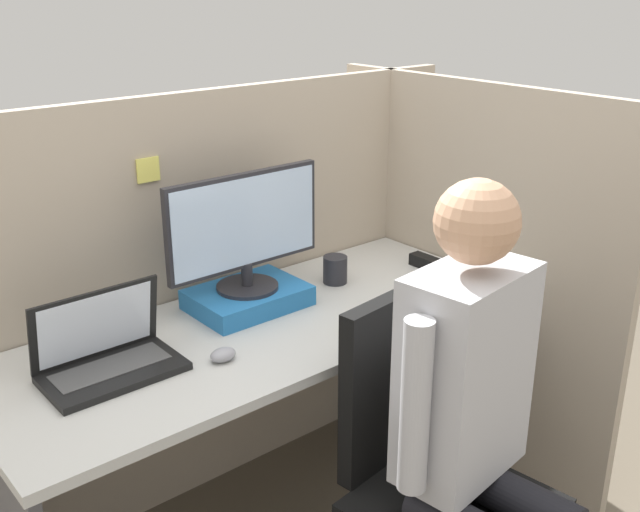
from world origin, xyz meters
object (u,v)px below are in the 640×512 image
at_px(stapler, 426,262).
at_px(person, 480,410).
at_px(monitor, 245,228).
at_px(carrot_toy, 364,327).
at_px(coffee_mug, 335,270).
at_px(office_chair, 431,469).
at_px(paper_box, 248,297).
at_px(laptop, 108,357).

relative_size(stapler, person, 0.10).
xyz_separation_m(monitor, stapler, (0.68, -0.14, -0.24)).
height_order(carrot_toy, coffee_mug, coffee_mug).
xyz_separation_m(monitor, carrot_toy, (0.15, -0.39, -0.24)).
height_order(monitor, office_chair, monitor).
height_order(paper_box, coffee_mug, coffee_mug).
bearing_deg(office_chair, carrot_toy, 82.01).
relative_size(office_chair, person, 0.72).
bearing_deg(person, office_chair, 83.09).
bearing_deg(coffee_mug, monitor, 175.06).
xyz_separation_m(carrot_toy, coffee_mug, (0.20, 0.36, 0.02)).
xyz_separation_m(paper_box, person, (0.08, -0.86, -0.03)).
distance_m(monitor, carrot_toy, 0.48).
distance_m(laptop, person, 0.97).
bearing_deg(person, paper_box, 95.43).
height_order(monitor, person, person).
bearing_deg(person, coffee_mug, 72.56).
bearing_deg(carrot_toy, paper_box, 110.91).
relative_size(laptop, person, 0.27).
distance_m(laptop, coffee_mug, 0.87).
xyz_separation_m(paper_box, monitor, (0.00, 0.00, 0.23)).
distance_m(carrot_toy, coffee_mug, 0.41).
distance_m(stapler, coffee_mug, 0.36).
bearing_deg(stapler, office_chair, -135.76).
height_order(paper_box, laptop, laptop).
xyz_separation_m(laptop, stapler, (1.21, -0.03, -0.02)).
distance_m(carrot_toy, person, 0.48).
bearing_deg(coffee_mug, carrot_toy, -119.11).
xyz_separation_m(person, coffee_mug, (0.26, 0.83, 0.04)).
height_order(office_chair, person, person).
distance_m(monitor, coffee_mug, 0.41).
height_order(monitor, carrot_toy, monitor).
bearing_deg(person, stapler, 50.29).
bearing_deg(paper_box, stapler, -11.34).
relative_size(monitor, laptop, 1.51).
xyz_separation_m(laptop, person, (0.60, -0.76, -0.04)).
bearing_deg(office_chair, stapler, 44.24).
xyz_separation_m(laptop, coffee_mug, (0.87, 0.08, 0.00)).
xyz_separation_m(monitor, office_chair, (0.10, -0.71, -0.53)).
xyz_separation_m(office_chair, person, (-0.02, -0.16, 0.27)).
height_order(paper_box, office_chair, office_chair).
bearing_deg(carrot_toy, coffee_mug, 60.89).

